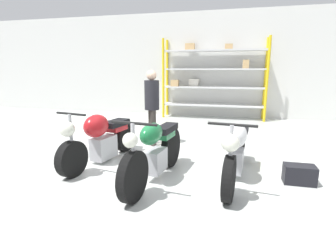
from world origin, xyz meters
TOP-DOWN VIEW (x-y plane):
  - ground_plane at (0.00, 0.00)m, footprint 30.00×30.00m
  - back_wall at (0.00, 5.57)m, footprint 30.00×0.08m
  - shelving_rack at (0.33, 5.21)m, footprint 3.45×0.63m
  - motorcycle_red at (-1.20, 0.22)m, footprint 0.67×2.04m
  - motorcycle_green at (-0.02, -0.33)m, footprint 0.62×2.04m
  - motorcycle_white at (1.15, 0.02)m, footprint 0.60×2.13m
  - person_browsing at (-0.65, 1.55)m, footprint 0.44×0.44m
  - toolbox at (2.08, 0.10)m, footprint 0.44×0.26m

SIDE VIEW (x-z plane):
  - ground_plane at x=0.00m, z-range 0.00..0.00m
  - toolbox at x=2.08m, z-range 0.00..0.28m
  - motorcycle_red at x=-1.20m, z-range -0.05..0.96m
  - motorcycle_green at x=-0.02m, z-range -0.04..0.99m
  - motorcycle_white at x=1.15m, z-range -0.03..0.99m
  - person_browsing at x=-0.65m, z-range 0.14..1.79m
  - shelving_rack at x=0.33m, z-range 0.07..2.75m
  - back_wall at x=0.00m, z-range 0.00..3.60m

